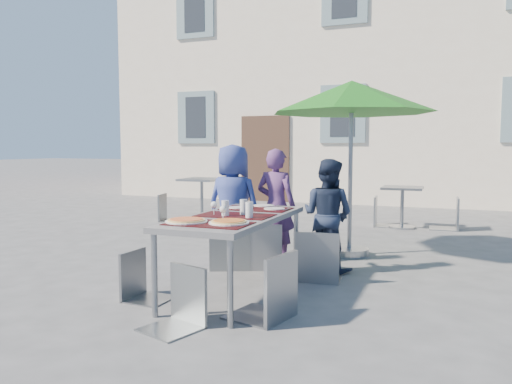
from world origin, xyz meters
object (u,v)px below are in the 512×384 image
at_px(patio_umbrella, 352,99).
at_px(pizza_near_left, 186,220).
at_px(chair_3, 141,247).
at_px(cafe_table_0, 202,190).
at_px(dining_table, 235,221).
at_px(child_1, 276,206).
at_px(cafe_table_1, 402,201).
at_px(bg_chair_l_1, 382,193).
at_px(pizza_near_right, 229,222).
at_px(child_2, 328,215).
at_px(chair_0, 230,216).
at_px(bg_chair_r_1, 451,194).
at_px(child_0, 233,204).
at_px(chair_2, 319,225).
at_px(chair_5, 179,261).
at_px(chair_4, 270,245).
at_px(bg_chair_r_0, 233,195).
at_px(chair_1, 263,218).
at_px(bg_chair_l_0, 167,191).

bearing_deg(patio_umbrella, pizza_near_left, -108.54).
xyz_separation_m(chair_3, cafe_table_0, (-1.91, 4.84, 0.07)).
distance_m(dining_table, child_1, 1.36).
bearing_deg(cafe_table_1, bg_chair_l_1, 160.76).
bearing_deg(cafe_table_1, patio_umbrella, -99.94).
relative_size(pizza_near_left, pizza_near_right, 1.05).
xyz_separation_m(child_2, patio_umbrella, (0.08, 0.91, 1.37)).
relative_size(chair_0, bg_chair_r_1, 1.01).
relative_size(child_0, bg_chair_r_1, 1.38).
xyz_separation_m(dining_table, bg_chair_l_1, (0.75, 4.70, -0.11)).
relative_size(child_0, child_1, 1.04).
relative_size(chair_2, chair_3, 1.19).
bearing_deg(pizza_near_left, child_0, 100.89).
relative_size(chair_3, chair_5, 0.95).
bearing_deg(dining_table, cafe_table_0, 121.28).
distance_m(chair_3, bg_chair_r_1, 5.87).
height_order(chair_4, bg_chair_l_1, chair_4).
relative_size(dining_table, child_1, 1.34).
distance_m(child_2, chair_5, 2.28).
xyz_separation_m(child_2, bg_chair_r_1, (1.29, 3.56, -0.02)).
distance_m(bg_chair_r_0, cafe_table_1, 2.96).
height_order(dining_table, chair_0, chair_0).
distance_m(child_1, chair_5, 2.35).
bearing_deg(cafe_table_1, chair_1, -108.75).
bearing_deg(chair_2, bg_chair_r_0, 127.29).
bearing_deg(cafe_table_1, pizza_near_right, -100.65).
bearing_deg(chair_1, pizza_near_right, -80.06).
bearing_deg(cafe_table_0, pizza_near_left, -63.64).
xyz_separation_m(dining_table, chair_1, (-0.10, 1.00, -0.10)).
bearing_deg(bg_chair_r_0, bg_chair_r_1, 13.89).
height_order(cafe_table_0, bg_chair_l_0, bg_chair_l_0).
distance_m(pizza_near_right, bg_chair_l_0, 5.44).
relative_size(pizza_near_left, chair_1, 0.36).
xyz_separation_m(child_0, chair_4, (1.10, -1.73, -0.10)).
height_order(pizza_near_left, bg_chair_r_1, bg_chair_r_1).
bearing_deg(cafe_table_0, bg_chair_l_0, -132.53).
xyz_separation_m(pizza_near_left, cafe_table_0, (-2.43, 4.91, -0.21)).
bearing_deg(pizza_near_left, chair_3, 172.11).
xyz_separation_m(cafe_table_0, bg_chair_r_1, (4.54, 0.40, 0.05)).
distance_m(chair_5, cafe_table_1, 5.67).
distance_m(chair_5, bg_chair_l_1, 5.74).
relative_size(dining_table, cafe_table_0, 2.34).
bearing_deg(cafe_table_0, child_0, -56.59).
relative_size(chair_3, chair_4, 0.81).
bearing_deg(pizza_near_left, bg_chair_l_1, 79.60).
relative_size(pizza_near_left, chair_2, 0.36).
bearing_deg(bg_chair_r_1, chair_0, -121.01).
bearing_deg(pizza_near_left, child_2, 65.06).
bearing_deg(child_1, cafe_table_1, -103.17).
distance_m(patio_umbrella, bg_chair_r_0, 3.33).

